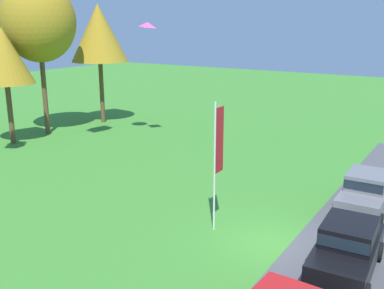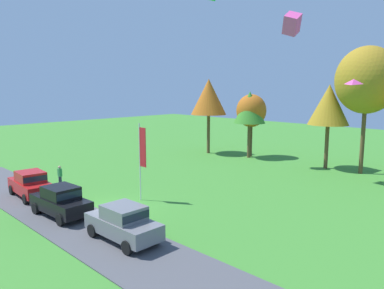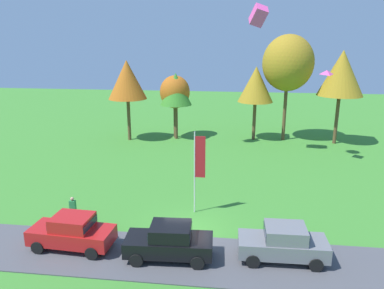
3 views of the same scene
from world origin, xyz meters
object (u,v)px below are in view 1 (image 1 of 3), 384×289
Objects in this scene: car_sedan_near_entrance at (347,247)px; flag_banner at (218,149)px; tree_far_right at (38,22)px; kite_diamond_over_trees at (148,25)px; tree_right_of_center at (99,33)px; car_sedan_far_end at (366,191)px; tree_lone_near at (4,56)px.

flag_banner is at bearing 81.12° from car_sedan_near_entrance.
tree_far_right reaches higher than kite_diamond_over_trees.
kite_diamond_over_trees is at bearing 57.27° from car_sedan_near_entrance.
kite_diamond_over_trees is at bearing 48.31° from flag_banner.
kite_diamond_over_trees is (-3.12, -7.46, 0.71)m from tree_right_of_center.
car_sedan_far_end is at bearing -96.16° from tree_far_right.
kite_diamond_over_trees reaches higher than tree_lone_near.
kite_diamond_over_trees is (10.44, 16.24, 7.08)m from car_sedan_near_entrance.
tree_right_of_center is at bearing 55.12° from flag_banner.
flag_banner is (-7.40, -19.01, -4.94)m from tree_far_right.
tree_right_of_center reaches higher than kite_diamond_over_trees.
tree_far_right is at bearing 171.52° from tree_right_of_center.
tree_lone_near is at bearing 77.55° from flag_banner.
tree_far_right reaches higher than car_sedan_far_end.
kite_diamond_over_trees reaches higher than car_sedan_far_end.
tree_lone_near is 0.82× the size of tree_right_of_center.
car_sedan_near_entrance is at bearing -98.88° from flag_banner.
tree_far_right is (2.58, 23.92, 7.28)m from car_sedan_far_end.
car_sedan_far_end is 0.55× the size of tree_lone_near.
tree_right_of_center is 8.12m from kite_diamond_over_trees.
tree_far_right reaches higher than tree_lone_near.
kite_diamond_over_trees is (5.42, -8.08, 2.05)m from tree_lone_near.
tree_lone_near is at bearing 78.35° from car_sedan_near_entrance.
tree_far_right is at bearing 83.84° from car_sedan_far_end.
tree_far_right is 11.60× the size of kite_diamond_over_trees.
car_sedan_near_entrance is 28.04m from tree_right_of_center.
car_sedan_near_entrance is 6.02m from flag_banner.
car_sedan_near_entrance is 25.34m from tree_lone_near.
flag_banner is (0.86, 5.48, 2.34)m from car_sedan_near_entrance.
car_sedan_near_entrance is 26.85m from tree_far_right.
tree_lone_near is at bearing 123.85° from kite_diamond_over_trees.
tree_lone_near is 8.22× the size of kite_diamond_over_trees.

